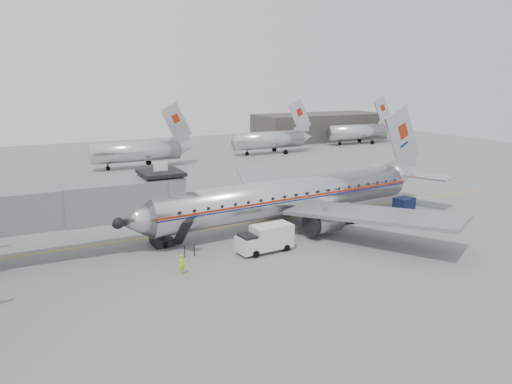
% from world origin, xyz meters
% --- Properties ---
extents(ground, '(160.00, 160.00, 0.00)m').
position_xyz_m(ground, '(0.00, 0.00, 0.00)').
color(ground, slate).
rests_on(ground, ground).
extents(hangar, '(30.00, 12.00, 6.00)m').
position_xyz_m(hangar, '(45.00, 60.00, 3.00)').
color(hangar, '#3C3937').
rests_on(hangar, ground).
extents(apron_line, '(60.00, 0.15, 0.01)m').
position_xyz_m(apron_line, '(3.00, 6.00, 0.01)').
color(apron_line, gold).
rests_on(apron_line, ground).
extents(jet_bridge, '(21.00, 6.20, 7.10)m').
position_xyz_m(jet_bridge, '(-16.66, 3.67, 4.18)').
color(jet_bridge, slate).
rests_on(jet_bridge, ground).
extents(distant_aircraft_near, '(16.39, 3.20, 10.26)m').
position_xyz_m(distant_aircraft_near, '(-1.79, 42.00, 2.73)').
color(distant_aircraft_near, silver).
rests_on(distant_aircraft_near, ground).
extents(distant_aircraft_mid, '(16.39, 3.20, 10.26)m').
position_xyz_m(distant_aircraft_mid, '(24.21, 46.00, 2.73)').
color(distant_aircraft_mid, silver).
rests_on(distant_aircraft_mid, ground).
extents(distant_aircraft_far, '(16.39, 3.20, 10.26)m').
position_xyz_m(distant_aircraft_far, '(48.21, 50.00, 2.73)').
color(distant_aircraft_far, silver).
rests_on(distant_aircraft_far, ground).
extents(airliner, '(35.32, 32.59, 11.17)m').
position_xyz_m(airliner, '(4.21, 3.99, 2.81)').
color(airliner, silver).
rests_on(airliner, ground).
extents(service_van, '(4.81, 2.14, 2.21)m').
position_xyz_m(service_van, '(-2.18, -2.00, 1.16)').
color(service_van, silver).
rests_on(service_van, ground).
extents(baggage_cart_navy, '(2.35, 1.94, 1.66)m').
position_xyz_m(baggage_cart_navy, '(16.57, 2.00, 0.88)').
color(baggage_cart_navy, '#0C1432').
rests_on(baggage_cart_navy, ground).
extents(baggage_cart_white, '(2.52, 2.07, 1.80)m').
position_xyz_m(baggage_cart_white, '(8.46, 2.00, 0.96)').
color(baggage_cart_white, silver).
rests_on(baggage_cart_white, ground).
extents(ramp_worker, '(0.66, 0.56, 1.52)m').
position_xyz_m(ramp_worker, '(-9.87, -3.56, 0.76)').
color(ramp_worker, '#B3E41A').
rests_on(ramp_worker, ground).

